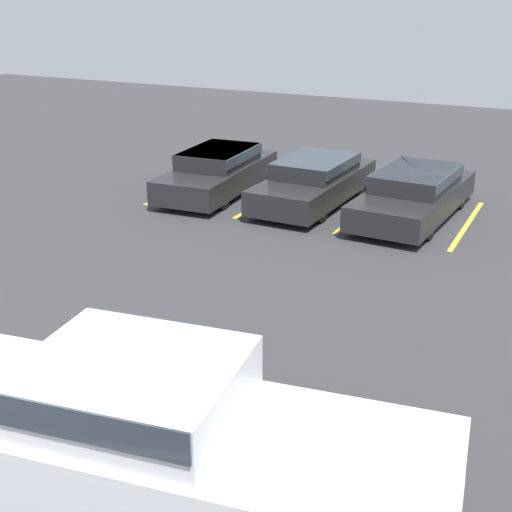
% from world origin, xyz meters
% --- Properties ---
extents(ground_plane, '(60.00, 60.00, 0.00)m').
position_xyz_m(ground_plane, '(0.00, 0.00, 0.00)').
color(ground_plane, '#38383A').
extents(stall_stripe_a, '(0.12, 4.10, 0.01)m').
position_xyz_m(stall_stripe_a, '(-5.60, 12.06, 0.00)').
color(stall_stripe_a, yellow).
rests_on(stall_stripe_a, ground_plane).
extents(stall_stripe_b, '(0.12, 4.10, 0.01)m').
position_xyz_m(stall_stripe_b, '(-2.95, 12.06, 0.00)').
color(stall_stripe_b, yellow).
rests_on(stall_stripe_b, ground_plane).
extents(stall_stripe_c, '(0.12, 4.10, 0.01)m').
position_xyz_m(stall_stripe_c, '(-0.29, 12.06, 0.00)').
color(stall_stripe_c, yellow).
rests_on(stall_stripe_c, ground_plane).
extents(stall_stripe_d, '(0.12, 4.10, 0.01)m').
position_xyz_m(stall_stripe_d, '(2.37, 12.06, 0.00)').
color(stall_stripe_d, yellow).
rests_on(stall_stripe_d, ground_plane).
extents(pickup_truck, '(6.39, 2.86, 1.86)m').
position_xyz_m(pickup_truck, '(1.28, 0.38, 0.93)').
color(pickup_truck, silver).
rests_on(pickup_truck, ground_plane).
extents(parked_sedan_a, '(2.02, 4.70, 1.23)m').
position_xyz_m(parked_sedan_a, '(-4.42, 11.89, 0.65)').
color(parked_sedan_a, '#232326').
rests_on(parked_sedan_a, ground_plane).
extents(parked_sedan_b, '(1.93, 4.74, 1.22)m').
position_xyz_m(parked_sedan_b, '(-1.64, 12.11, 0.65)').
color(parked_sedan_b, '#232326').
rests_on(parked_sedan_b, ground_plane).
extents(parked_sedan_c, '(2.14, 4.91, 1.21)m').
position_xyz_m(parked_sedan_c, '(1.02, 12.05, 0.65)').
color(parked_sedan_c, '#232326').
rests_on(parked_sedan_c, ground_plane).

